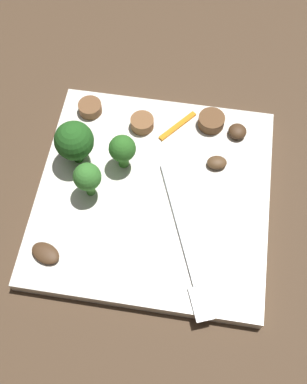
{
  "coord_description": "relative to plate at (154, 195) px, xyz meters",
  "views": [
    {
      "loc": [
        0.24,
        0.04,
        0.48
      ],
      "look_at": [
        0.0,
        0.0,
        0.02
      ],
      "focal_mm": 44.26,
      "sensor_mm": 36.0,
      "label": 1
    }
  ],
  "objects": [
    {
      "name": "pepper_strip_0",
      "position": [
        -0.09,
        0.01,
        0.01
      ],
      "size": [
        0.05,
        0.04,
        0.0
      ],
      "primitive_type": "cube",
      "rotation": [
        0.0,
        0.0,
        2.46
      ],
      "color": "orange",
      "rests_on": "plate"
    },
    {
      "name": "broccoli_floret_2",
      "position": [
        -0.03,
        -0.04,
        0.04
      ],
      "size": [
        0.03,
        0.03,
        0.05
      ],
      "color": "#347525",
      "rests_on": "plate"
    },
    {
      "name": "mushroom_1",
      "position": [
        -0.05,
        0.07,
        0.01
      ],
      "size": [
        0.02,
        0.03,
        0.01
      ],
      "primitive_type": "ellipsoid",
      "rotation": [
        0.0,
        0.0,
        1.75
      ],
      "color": "brown",
      "rests_on": "plate"
    },
    {
      "name": "broccoli_floret_1",
      "position": [
        0.01,
        -0.07,
        0.04
      ],
      "size": [
        0.03,
        0.03,
        0.05
      ],
      "color": "#408630",
      "rests_on": "plate"
    },
    {
      "name": "broccoli_floret_0",
      "position": [
        -0.03,
        -0.09,
        0.04
      ],
      "size": [
        0.04,
        0.04,
        0.06
      ],
      "color": "#296420",
      "rests_on": "plate"
    },
    {
      "name": "ground_plane",
      "position": [
        0.0,
        0.0,
        -0.01
      ],
      "size": [
        1.4,
        1.4,
        0.0
      ],
      "primitive_type": "plane",
      "color": "#4C3826"
    },
    {
      "name": "fork",
      "position": [
        0.06,
        0.04,
        0.01
      ],
      "size": [
        0.17,
        0.08,
        0.0
      ],
      "rotation": [
        0.0,
        0.0,
        0.38
      ],
      "color": "silver",
      "rests_on": "plate"
    },
    {
      "name": "mushroom_0",
      "position": [
        -0.09,
        0.09,
        0.01
      ],
      "size": [
        0.03,
        0.03,
        0.01
      ],
      "primitive_type": "ellipsoid",
      "rotation": [
        0.0,
        0.0,
        0.69
      ],
      "color": "#4C331E",
      "rests_on": "plate"
    },
    {
      "name": "sausage_slice_1",
      "position": [
        -0.1,
        0.05,
        0.01
      ],
      "size": [
        0.04,
        0.04,
        0.01
      ],
      "primitive_type": "cylinder",
      "rotation": [
        0.0,
        0.0,
        1.18
      ],
      "color": "brown",
      "rests_on": "plate"
    },
    {
      "name": "mushroom_2",
      "position": [
        0.09,
        -0.1,
        0.01
      ],
      "size": [
        0.03,
        0.04,
        0.01
      ],
      "primitive_type": "ellipsoid",
      "rotation": [
        0.0,
        0.0,
        4.31
      ],
      "color": "#4C331E",
      "rests_on": "plate"
    },
    {
      "name": "sausage_slice_2",
      "position": [
        -0.1,
        -0.09,
        0.01
      ],
      "size": [
        0.03,
        0.03,
        0.01
      ],
      "primitive_type": "cylinder",
      "rotation": [
        0.0,
        0.0,
        1.78
      ],
      "color": "brown",
      "rests_on": "plate"
    },
    {
      "name": "plate",
      "position": [
        0.0,
        0.0,
        0.0
      ],
      "size": [
        0.26,
        0.26,
        0.02
      ],
      "primitive_type": "cube",
      "color": "white",
      "rests_on": "ground_plane"
    },
    {
      "name": "sausage_slice_0",
      "position": [
        -0.09,
        -0.03,
        0.01
      ],
      "size": [
        0.03,
        0.03,
        0.01
      ],
      "primitive_type": "cylinder",
      "rotation": [
        0.0,
        0.0,
        1.83
      ],
      "color": "brown",
      "rests_on": "plate"
    }
  ]
}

